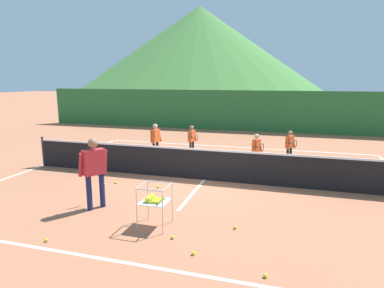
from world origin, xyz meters
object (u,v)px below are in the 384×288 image
(student_3, at_px, (290,144))
(tennis_ball_10, at_px, (265,276))
(tennis_ball_3, at_px, (193,253))
(student_1, at_px, (192,138))
(ball_cart, at_px, (154,199))
(tennis_ball_0, at_px, (173,237))
(tennis_ball_7, at_px, (235,227))
(student_2, at_px, (257,148))
(tennis_net, at_px, (204,164))
(tennis_ball_1, at_px, (116,182))
(tennis_ball_6, at_px, (105,185))
(student_0, at_px, (155,138))
(tennis_ball_5, at_px, (158,187))
(tennis_ball_8, at_px, (46,240))
(instructor, at_px, (94,167))

(student_3, xyz_separation_m, tennis_ball_10, (-0.33, -7.37, -0.70))
(tennis_ball_3, height_order, tennis_ball_10, same)
(student_1, relative_size, ball_cart, 1.36)
(ball_cart, height_order, tennis_ball_0, ball_cart)
(tennis_ball_7, bearing_deg, student_1, 114.19)
(student_2, xyz_separation_m, tennis_ball_3, (-0.49, -6.11, -0.69))
(tennis_net, distance_m, tennis_ball_10, 5.11)
(student_2, xyz_separation_m, tennis_ball_1, (-3.80, -2.91, -0.69))
(tennis_ball_10, bearing_deg, student_3, 87.47)
(tennis_ball_3, xyz_separation_m, tennis_ball_6, (-3.52, 2.94, 0.00))
(ball_cart, distance_m, tennis_ball_3, 1.52)
(tennis_ball_0, relative_size, tennis_ball_6, 1.00)
(tennis_ball_10, bearing_deg, student_0, 124.64)
(student_2, bearing_deg, tennis_ball_5, -130.08)
(student_0, relative_size, tennis_ball_8, 20.16)
(student_1, relative_size, tennis_ball_8, 18.01)
(tennis_net, xyz_separation_m, instructor, (-1.92, -2.88, 0.52))
(instructor, relative_size, student_3, 1.40)
(student_0, distance_m, ball_cart, 5.91)
(tennis_ball_1, height_order, tennis_ball_7, same)
(student_3, distance_m, tennis_ball_3, 7.26)
(tennis_ball_8, bearing_deg, tennis_ball_0, 19.07)
(student_2, height_order, tennis_ball_7, student_2)
(student_2, relative_size, tennis_ball_5, 17.66)
(student_0, xyz_separation_m, tennis_ball_7, (3.89, -5.11, -0.79))
(student_0, xyz_separation_m, student_3, (4.93, 0.71, -0.09))
(tennis_ball_0, xyz_separation_m, tennis_ball_5, (-1.42, 2.73, 0.00))
(tennis_net, bearing_deg, tennis_ball_10, -64.92)
(student_0, xyz_separation_m, tennis_ball_6, (-0.18, -3.40, -0.79))
(ball_cart, xyz_separation_m, tennis_ball_8, (-1.71, -1.20, -0.56))
(tennis_ball_5, bearing_deg, tennis_ball_6, -170.73)
(tennis_ball_6, height_order, tennis_ball_7, same)
(student_1, xyz_separation_m, tennis_ball_5, (0.18, -4.03, -0.70))
(tennis_net, relative_size, student_1, 9.64)
(student_2, height_order, tennis_ball_10, student_2)
(tennis_ball_7, bearing_deg, tennis_ball_10, -65.19)
(student_1, xyz_separation_m, student_2, (2.64, -1.11, -0.01))
(tennis_net, height_order, student_2, student_2)
(tennis_ball_0, bearing_deg, student_3, 72.04)
(ball_cart, bearing_deg, tennis_net, 86.49)
(student_3, xyz_separation_m, tennis_ball_3, (-1.59, -7.05, -0.70))
(tennis_ball_0, bearing_deg, tennis_ball_10, -23.39)
(tennis_ball_1, relative_size, tennis_ball_5, 1.00)
(tennis_ball_10, bearing_deg, tennis_ball_6, 145.70)
(student_3, bearing_deg, student_1, 177.27)
(tennis_net, bearing_deg, tennis_ball_6, -152.80)
(student_2, xyz_separation_m, tennis_ball_6, (-4.01, -3.17, -0.69))
(student_1, bearing_deg, student_3, -2.73)
(student_3, relative_size, tennis_ball_1, 17.86)
(student_0, height_order, student_3, student_0)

